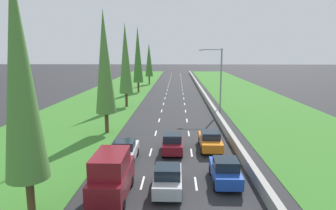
# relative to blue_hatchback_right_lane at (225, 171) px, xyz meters

# --- Properties ---
(ground_plane) EXTENTS (300.00, 300.00, 0.00)m
(ground_plane) POSITION_rel_blue_hatchback_right_lane_xyz_m (-3.65, 44.84, -0.84)
(ground_plane) COLOR #28282B
(ground_plane) RESTS_ON ground
(grass_verge_left) EXTENTS (14.00, 140.00, 0.04)m
(grass_verge_left) POSITION_rel_blue_hatchback_right_lane_xyz_m (-16.30, 44.84, -0.82)
(grass_verge_left) COLOR #387528
(grass_verge_left) RESTS_ON ground
(grass_verge_right) EXTENTS (14.00, 140.00, 0.04)m
(grass_verge_right) POSITION_rel_blue_hatchback_right_lane_xyz_m (10.70, 44.84, -0.82)
(grass_verge_right) COLOR #387528
(grass_verge_right) RESTS_ON ground
(median_barrier) EXTENTS (0.44, 120.00, 0.85)m
(median_barrier) POSITION_rel_blue_hatchback_right_lane_xyz_m (2.05, 44.84, -0.41)
(median_barrier) COLOR #9E9B93
(median_barrier) RESTS_ON ground
(lane_markings) EXTENTS (3.64, 116.00, 0.01)m
(lane_markings) POSITION_rel_blue_hatchback_right_lane_xyz_m (-3.65, 44.84, -0.83)
(lane_markings) COLOR white
(lane_markings) RESTS_ON ground
(blue_hatchback_right_lane) EXTENTS (1.74, 3.90, 1.72)m
(blue_hatchback_right_lane) POSITION_rel_blue_hatchback_right_lane_xyz_m (0.00, 0.00, 0.00)
(blue_hatchback_right_lane) COLOR #1E47B7
(blue_hatchback_right_lane) RESTS_ON ground
(maroon_van_left_lane) EXTENTS (1.96, 4.90, 2.82)m
(maroon_van_left_lane) POSITION_rel_blue_hatchback_right_lane_xyz_m (-6.92, -2.21, 0.56)
(maroon_van_left_lane) COLOR maroon
(maroon_van_left_lane) RESTS_ON ground
(white_hatchback_left_lane) EXTENTS (1.74, 3.90, 1.72)m
(white_hatchback_left_lane) POSITION_rel_blue_hatchback_right_lane_xyz_m (-7.21, 3.79, 0.00)
(white_hatchback_left_lane) COLOR white
(white_hatchback_left_lane) RESTS_ON ground
(silver_hatchback_centre_lane) EXTENTS (1.74, 3.90, 1.72)m
(silver_hatchback_centre_lane) POSITION_rel_blue_hatchback_right_lane_xyz_m (-3.69, -1.31, 0.00)
(silver_hatchback_centre_lane) COLOR silver
(silver_hatchback_centre_lane) RESTS_ON ground
(orange_sedan_right_lane) EXTENTS (1.82, 4.50, 1.64)m
(orange_sedan_right_lane) POSITION_rel_blue_hatchback_right_lane_xyz_m (-0.21, 6.86, -0.02)
(orange_sedan_right_lane) COLOR orange
(orange_sedan_right_lane) RESTS_ON ground
(maroon_hatchback_centre_lane) EXTENTS (1.74, 3.90, 1.72)m
(maroon_hatchback_centre_lane) POSITION_rel_blue_hatchback_right_lane_xyz_m (-3.53, 5.81, 0.00)
(maroon_hatchback_centre_lane) COLOR maroon
(maroon_hatchback_centre_lane) RESTS_ON ground
(poplar_tree_nearest) EXTENTS (2.11, 2.11, 12.57)m
(poplar_tree_nearest) POSITION_rel_blue_hatchback_right_lane_xyz_m (-10.63, -4.42, 6.50)
(poplar_tree_nearest) COLOR #4C3823
(poplar_tree_nearest) RESTS_ON ground
(poplar_tree_second) EXTENTS (2.12, 2.12, 12.77)m
(poplar_tree_second) POSITION_rel_blue_hatchback_right_lane_xyz_m (-10.59, 11.85, 6.60)
(poplar_tree_second) COLOR #4C3823
(poplar_tree_second) RESTS_ON ground
(poplar_tree_third) EXTENTS (2.12, 2.12, 12.89)m
(poplar_tree_third) POSITION_rel_blue_hatchback_right_lane_xyz_m (-11.09, 26.99, 6.66)
(poplar_tree_third) COLOR #4C3823
(poplar_tree_third) RESTS_ON ground
(poplar_tree_fourth) EXTENTS (2.14, 2.14, 13.78)m
(poplar_tree_fourth) POSITION_rel_blue_hatchback_right_lane_xyz_m (-11.44, 43.94, 7.10)
(poplar_tree_fourth) COLOR #4C3823
(poplar_tree_fourth) RESTS_ON ground
(poplar_tree_fifth) EXTENTS (2.07, 2.07, 10.85)m
(poplar_tree_fifth) POSITION_rel_blue_hatchback_right_lane_xyz_m (-10.63, 59.92, 5.64)
(poplar_tree_fifth) COLOR #4C3823
(poplar_tree_fifth) RESTS_ON ground
(street_light_mast) EXTENTS (3.20, 0.28, 9.00)m
(street_light_mast) POSITION_rel_blue_hatchback_right_lane_xyz_m (2.59, 22.70, 4.40)
(street_light_mast) COLOR gray
(street_light_mast) RESTS_ON ground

